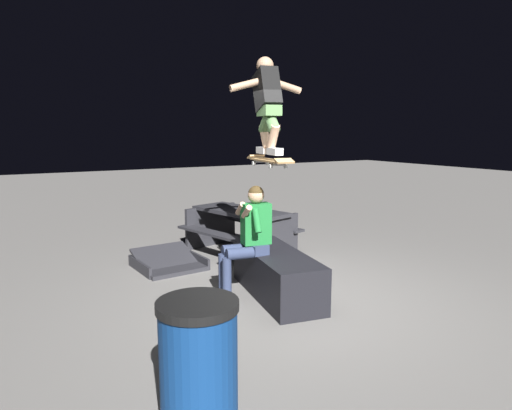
# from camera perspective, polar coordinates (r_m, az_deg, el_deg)

# --- Properties ---
(ground_plane) EXTENTS (40.00, 40.00, 0.00)m
(ground_plane) POSITION_cam_1_polar(r_m,az_deg,el_deg) (5.63, 5.13, -11.97)
(ground_plane) COLOR slate
(ledge_box_main) EXTENTS (1.77, 0.89, 0.55)m
(ledge_box_main) POSITION_cam_1_polar(r_m,az_deg,el_deg) (5.71, 2.62, -8.68)
(ledge_box_main) COLOR black
(ledge_box_main) RESTS_ON ground
(person_sitting_on_ledge) EXTENTS (0.60, 0.78, 1.39)m
(person_sitting_on_ledge) POSITION_cam_1_polar(r_m,az_deg,el_deg) (5.50, -1.10, -3.84)
(person_sitting_on_ledge) COLOR #2D3856
(person_sitting_on_ledge) RESTS_ON ground
(skateboard) EXTENTS (1.04, 0.37, 0.13)m
(skateboard) POSITION_cam_1_polar(r_m,az_deg,el_deg) (5.32, 1.64, 5.62)
(skateboard) COLOR #AD8451
(skater_airborne) EXTENTS (0.63, 0.89, 1.12)m
(skater_airborne) POSITION_cam_1_polar(r_m,az_deg,el_deg) (5.37, 1.45, 12.99)
(skater_airborne) COLOR white
(kicker_ramp) EXTENTS (1.02, 0.99, 0.35)m
(kicker_ramp) POSITION_cam_1_polar(r_m,az_deg,el_deg) (7.00, -10.95, -7.30)
(kicker_ramp) COLOR #28282D
(kicker_ramp) RESTS_ON ground
(picnic_table_back) EXTENTS (1.99, 1.74, 0.75)m
(picnic_table_back) POSITION_cam_1_polar(r_m,az_deg,el_deg) (7.58, -2.02, -2.42)
(picnic_table_back) COLOR #28282D
(picnic_table_back) RESTS_ON ground
(trash_bin) EXTENTS (0.55, 0.55, 0.93)m
(trash_bin) POSITION_cam_1_polar(r_m,az_deg,el_deg) (3.26, -7.24, -19.53)
(trash_bin) COLOR navy
(trash_bin) RESTS_ON ground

